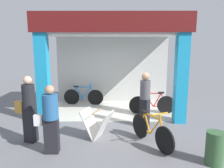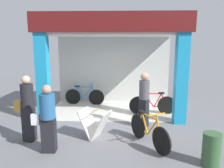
{
  "view_description": "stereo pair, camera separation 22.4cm",
  "coord_description": "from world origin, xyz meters",
  "px_view_note": "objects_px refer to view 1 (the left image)",
  "views": [
    {
      "loc": [
        0.04,
        -6.93,
        2.55
      ],
      "look_at": [
        0.0,
        0.67,
        1.15
      ],
      "focal_mm": 35.34,
      "sensor_mm": 36.0,
      "label": 1
    },
    {
      "loc": [
        0.26,
        -6.93,
        2.55
      ],
      "look_at": [
        0.0,
        0.67,
        1.15
      ],
      "focal_mm": 35.34,
      "sensor_mm": 36.0,
      "label": 2
    }
  ],
  "objects_px": {
    "bicycle_inside_0": "(152,104)",
    "pedestrian_1": "(145,99)",
    "pedestrian_2": "(50,118)",
    "sandwich_board_sign": "(97,124)",
    "pedestrian_0": "(29,108)",
    "bicycle_inside_1": "(83,96)",
    "trash_bin": "(215,148)",
    "bicycle_parked_0": "(151,131)"
  },
  "relations": [
    {
      "from": "sandwich_board_sign",
      "to": "pedestrian_1",
      "type": "relative_size",
      "value": 0.55
    },
    {
      "from": "sandwich_board_sign",
      "to": "trash_bin",
      "type": "relative_size",
      "value": 1.3
    },
    {
      "from": "bicycle_inside_1",
      "to": "pedestrian_2",
      "type": "distance_m",
      "value": 4.16
    },
    {
      "from": "pedestrian_1",
      "to": "pedestrian_0",
      "type": "bearing_deg",
      "value": -161.49
    },
    {
      "from": "bicycle_inside_1",
      "to": "pedestrian_0",
      "type": "distance_m",
      "value": 3.69
    },
    {
      "from": "sandwich_board_sign",
      "to": "pedestrian_0",
      "type": "height_order",
      "value": "pedestrian_0"
    },
    {
      "from": "bicycle_parked_0",
      "to": "pedestrian_1",
      "type": "distance_m",
      "value": 1.35
    },
    {
      "from": "trash_bin",
      "to": "pedestrian_2",
      "type": "bearing_deg",
      "value": 172.05
    },
    {
      "from": "bicycle_parked_0",
      "to": "trash_bin",
      "type": "height_order",
      "value": "bicycle_parked_0"
    },
    {
      "from": "bicycle_parked_0",
      "to": "pedestrian_2",
      "type": "relative_size",
      "value": 0.94
    },
    {
      "from": "pedestrian_0",
      "to": "pedestrian_1",
      "type": "xyz_separation_m",
      "value": [
        3.15,
        1.05,
        -0.02
      ]
    },
    {
      "from": "bicycle_parked_0",
      "to": "pedestrian_2",
      "type": "xyz_separation_m",
      "value": [
        -2.41,
        -0.4,
        0.47
      ]
    },
    {
      "from": "pedestrian_1",
      "to": "trash_bin",
      "type": "height_order",
      "value": "pedestrian_1"
    },
    {
      "from": "pedestrian_0",
      "to": "trash_bin",
      "type": "xyz_separation_m",
      "value": [
        4.33,
        -1.1,
        -0.54
      ]
    },
    {
      "from": "bicycle_inside_0",
      "to": "pedestrian_1",
      "type": "bearing_deg",
      "value": -110.07
    },
    {
      "from": "pedestrian_0",
      "to": "pedestrian_1",
      "type": "height_order",
      "value": "pedestrian_0"
    },
    {
      "from": "bicycle_inside_0",
      "to": "pedestrian_0",
      "type": "distance_m",
      "value": 4.33
    },
    {
      "from": "pedestrian_0",
      "to": "pedestrian_2",
      "type": "relative_size",
      "value": 1.08
    },
    {
      "from": "bicycle_parked_0",
      "to": "pedestrian_1",
      "type": "relative_size",
      "value": 0.9
    },
    {
      "from": "bicycle_inside_0",
      "to": "pedestrian_1",
      "type": "xyz_separation_m",
      "value": [
        -0.47,
        -1.27,
        0.51
      ]
    },
    {
      "from": "bicycle_inside_0",
      "to": "bicycle_parked_0",
      "type": "height_order",
      "value": "bicycle_inside_0"
    },
    {
      "from": "bicycle_inside_1",
      "to": "trash_bin",
      "type": "bearing_deg",
      "value": -53.71
    },
    {
      "from": "bicycle_inside_0",
      "to": "trash_bin",
      "type": "relative_size",
      "value": 2.34
    },
    {
      "from": "bicycle_inside_1",
      "to": "pedestrian_1",
      "type": "relative_size",
      "value": 0.98
    },
    {
      "from": "bicycle_parked_0",
      "to": "pedestrian_0",
      "type": "distance_m",
      "value": 3.19
    },
    {
      "from": "bicycle_parked_0",
      "to": "trash_bin",
      "type": "distance_m",
      "value": 1.5
    },
    {
      "from": "bicycle_inside_1",
      "to": "pedestrian_1",
      "type": "xyz_separation_m",
      "value": [
        2.22,
        -2.48,
        0.51
      ]
    },
    {
      "from": "bicycle_inside_1",
      "to": "sandwich_board_sign",
      "type": "bearing_deg",
      "value": -76.25
    },
    {
      "from": "bicycle_inside_0",
      "to": "bicycle_inside_1",
      "type": "bearing_deg",
      "value": 155.76
    },
    {
      "from": "pedestrian_1",
      "to": "bicycle_inside_0",
      "type": "bearing_deg",
      "value": 69.93
    },
    {
      "from": "bicycle_inside_1",
      "to": "pedestrian_0",
      "type": "height_order",
      "value": "pedestrian_0"
    },
    {
      "from": "bicycle_inside_0",
      "to": "pedestrian_2",
      "type": "height_order",
      "value": "pedestrian_2"
    },
    {
      "from": "trash_bin",
      "to": "sandwich_board_sign",
      "type": "bearing_deg",
      "value": 153.3
    },
    {
      "from": "pedestrian_0",
      "to": "pedestrian_1",
      "type": "distance_m",
      "value": 3.32
    },
    {
      "from": "sandwich_board_sign",
      "to": "pedestrian_1",
      "type": "height_order",
      "value": "pedestrian_1"
    },
    {
      "from": "bicycle_parked_0",
      "to": "pedestrian_1",
      "type": "height_order",
      "value": "pedestrian_1"
    },
    {
      "from": "bicycle_parked_0",
      "to": "sandwich_board_sign",
      "type": "relative_size",
      "value": 1.62
    },
    {
      "from": "trash_bin",
      "to": "bicycle_inside_1",
      "type": "bearing_deg",
      "value": 126.29
    },
    {
      "from": "pedestrian_2",
      "to": "sandwich_board_sign",
      "type": "bearing_deg",
      "value": 38.17
    },
    {
      "from": "bicycle_inside_0",
      "to": "bicycle_inside_1",
      "type": "height_order",
      "value": "bicycle_inside_0"
    },
    {
      "from": "bicycle_inside_0",
      "to": "pedestrian_2",
      "type": "xyz_separation_m",
      "value": [
        -2.89,
        -2.92,
        0.47
      ]
    },
    {
      "from": "sandwich_board_sign",
      "to": "pedestrian_2",
      "type": "bearing_deg",
      "value": -141.83
    }
  ]
}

